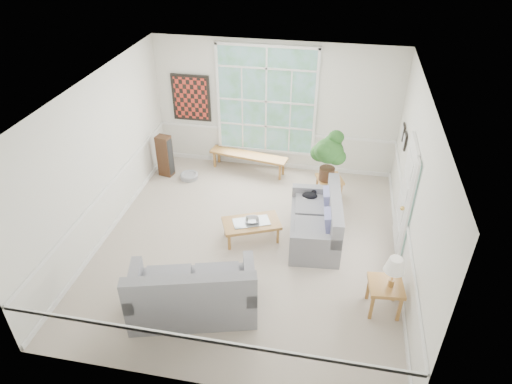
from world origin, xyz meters
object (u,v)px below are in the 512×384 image
at_px(end_table, 329,188).
at_px(side_table, 384,297).
at_px(loveseat_front, 192,285).
at_px(coffee_table, 251,230).
at_px(loveseat_right, 315,217).

distance_m(end_table, side_table, 3.18).
bearing_deg(side_table, loveseat_front, -169.06).
distance_m(coffee_table, side_table, 2.73).
distance_m(loveseat_right, loveseat_front, 2.75).
relative_size(loveseat_right, end_table, 3.45).
bearing_deg(coffee_table, end_table, 28.07).
height_order(loveseat_right, side_table, loveseat_right).
bearing_deg(loveseat_right, loveseat_front, -133.51).
bearing_deg(end_table, loveseat_front, -117.92).
xyz_separation_m(loveseat_front, coffee_table, (0.54, 1.90, -0.32)).
bearing_deg(coffee_table, loveseat_right, -10.07).
height_order(loveseat_right, loveseat_front, loveseat_front).
xyz_separation_m(loveseat_right, coffee_table, (-1.16, -0.27, -0.27)).
xyz_separation_m(loveseat_front, side_table, (2.92, 0.56, -0.25)).
distance_m(loveseat_front, side_table, 2.98).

